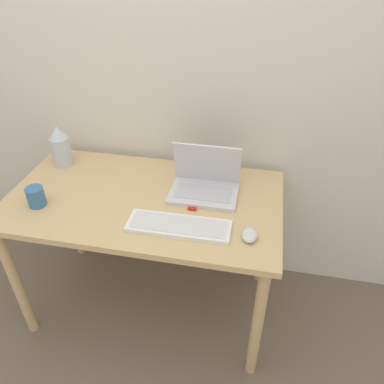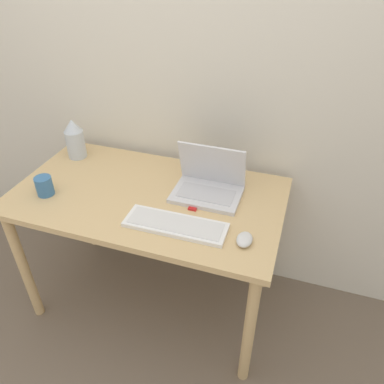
% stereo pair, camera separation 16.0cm
% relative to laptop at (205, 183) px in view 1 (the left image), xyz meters
% --- Properties ---
extents(ground_plane, '(12.00, 12.00, 0.00)m').
position_rel_laptop_xyz_m(ground_plane, '(-0.27, -0.46, -0.79)').
color(ground_plane, '#6B5B4C').
extents(wall_back, '(6.00, 0.05, 2.50)m').
position_rel_laptop_xyz_m(wall_back, '(-0.27, 0.32, 0.46)').
color(wall_back, silver).
rests_on(wall_back, ground_plane).
extents(desk, '(1.27, 0.71, 0.74)m').
position_rel_laptop_xyz_m(desk, '(-0.27, -0.10, -0.14)').
color(desk, tan).
rests_on(desk, ground_plane).
extents(laptop, '(0.31, 0.23, 0.24)m').
position_rel_laptop_xyz_m(laptop, '(0.00, 0.00, 0.00)').
color(laptop, silver).
rests_on(laptop, desk).
extents(keyboard, '(0.43, 0.15, 0.02)m').
position_rel_laptop_xyz_m(keyboard, '(-0.06, -0.28, -0.04)').
color(keyboard, white).
rests_on(keyboard, desk).
extents(mouse, '(0.06, 0.09, 0.03)m').
position_rel_laptop_xyz_m(mouse, '(0.23, -0.29, -0.03)').
color(mouse, silver).
rests_on(mouse, desk).
extents(vase, '(0.10, 0.10, 0.22)m').
position_rel_laptop_xyz_m(vase, '(-0.78, 0.11, 0.05)').
color(vase, silver).
rests_on(vase, desk).
extents(mp3_player, '(0.04, 0.06, 0.01)m').
position_rel_laptop_xyz_m(mp3_player, '(-0.03, -0.13, -0.05)').
color(mp3_player, red).
rests_on(mp3_player, desk).
extents(mug, '(0.08, 0.08, 0.09)m').
position_rel_laptop_xyz_m(mug, '(-0.72, -0.25, -0.01)').
color(mug, teal).
rests_on(mug, desk).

